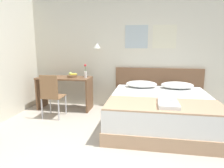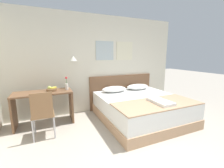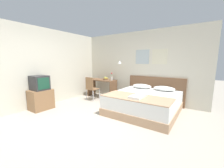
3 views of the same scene
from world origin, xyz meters
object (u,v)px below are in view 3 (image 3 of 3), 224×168
(desk_chair, at_px, (91,87))
(tv_stand, at_px, (41,100))
(pillow_right, at_px, (164,88))
(folded_towel_mid_bed, at_px, (136,97))
(throw_blanket, at_px, (136,97))
(desk, at_px, (102,85))
(fruit_bowl, at_px, (106,79))
(headboard, at_px, (155,90))
(flower_vase, at_px, (112,78))
(television, at_px, (40,83))
(bed, at_px, (144,103))
(folded_towel_near_foot, at_px, (141,95))
(pillow_left, at_px, (142,86))

(desk_chair, bearing_deg, tv_stand, -110.37)
(pillow_right, bearing_deg, folded_towel_mid_bed, -102.56)
(throw_blanket, distance_m, desk_chair, 2.28)
(folded_towel_mid_bed, relative_size, desk, 0.27)
(folded_towel_mid_bed, bearing_deg, fruit_bowl, 145.45)
(throw_blanket, bearing_deg, desk, 150.09)
(pillow_right, relative_size, throw_blanket, 0.38)
(throw_blanket, bearing_deg, headboard, 90.00)
(flower_vase, height_order, television, television)
(throw_blanket, bearing_deg, flower_vase, 143.19)
(headboard, height_order, tv_stand, headboard)
(fruit_bowl, bearing_deg, television, -109.21)
(desk, bearing_deg, fruit_bowl, 5.98)
(folded_towel_mid_bed, height_order, fruit_bowl, fruit_bowl)
(bed, distance_m, flower_vase, 1.89)
(pillow_right, height_order, fruit_bowl, fruit_bowl)
(desk, distance_m, desk_chair, 0.66)
(folded_towel_mid_bed, bearing_deg, desk_chair, 161.91)
(folded_towel_near_foot, xyz_separation_m, desk_chair, (-2.27, 0.46, -0.09))
(fruit_bowl, bearing_deg, throw_blanket, -32.56)
(pillow_left, relative_size, fruit_bowl, 2.84)
(bed, height_order, folded_towel_near_foot, folded_towel_near_foot)
(pillow_left, distance_m, flower_vase, 1.30)
(pillow_right, relative_size, folded_towel_mid_bed, 2.04)
(fruit_bowl, bearing_deg, pillow_left, 1.95)
(desk, height_order, desk_chair, desk_chair)
(television, bearing_deg, throw_blanket, 20.97)
(flower_vase, bearing_deg, pillow_right, 2.44)
(throw_blanket, height_order, fruit_bowl, fruit_bowl)
(folded_towel_near_foot, bearing_deg, television, -157.04)
(folded_towel_near_foot, xyz_separation_m, tv_stand, (-2.89, -1.22, -0.31))
(pillow_right, height_order, desk, desk)
(pillow_left, distance_m, desk_chair, 1.96)
(folded_towel_mid_bed, bearing_deg, television, -161.91)
(pillow_right, xyz_separation_m, desk, (-2.57, -0.07, -0.11))
(headboard, xyz_separation_m, fruit_bowl, (-2.00, -0.34, 0.32))
(pillow_right, bearing_deg, bed, -117.37)
(bed, bearing_deg, television, -149.45)
(headboard, distance_m, television, 3.92)
(desk, distance_m, tv_stand, 2.43)
(flower_vase, bearing_deg, folded_towel_near_foot, -32.57)
(headboard, xyz_separation_m, television, (-2.82, -2.70, 0.37))
(tv_stand, bearing_deg, desk_chair, 69.63)
(desk, xyz_separation_m, television, (-0.64, -2.34, 0.33))
(desk, relative_size, fruit_bowl, 5.09)
(folded_towel_near_foot, relative_size, flower_vase, 0.91)
(pillow_left, xyz_separation_m, folded_towel_mid_bed, (0.45, -1.47, -0.02))
(folded_towel_mid_bed, bearing_deg, folded_towel_near_foot, 88.89)
(desk_chair, bearing_deg, headboard, 24.91)
(pillow_left, relative_size, pillow_right, 1.00)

